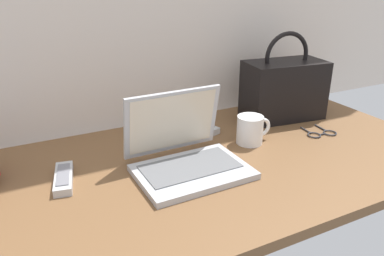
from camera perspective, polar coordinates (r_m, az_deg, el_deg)
The scene contains 7 objects.
desk at distance 1.13m, azimuth 1.03°, elevation -6.11°, with size 1.60×0.76×0.03m.
laptop at distance 1.08m, azimuth -1.02°, elevation -3.90°, with size 0.31×0.27×0.22m.
coffee_mug at distance 1.26m, azimuth 8.87°, elevation -0.19°, with size 0.13×0.09×0.09m.
remote_control_near at distance 1.09m, azimuth -18.85°, elevation -7.18°, with size 0.08×0.17×0.02m.
remote_control_far at distance 1.36m, azimuth 1.21°, elevation 0.35°, with size 0.09×0.17×0.02m.
eyeglasses at distance 1.39m, azimuth 19.05°, elevation -0.82°, with size 0.11×0.11×0.01m.
handbag at distance 1.49m, azimuth 13.71°, elevation 5.84°, with size 0.32×0.20×0.33m.
Camera 1 is at (-0.47, -0.88, 0.56)m, focal length 35.24 mm.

